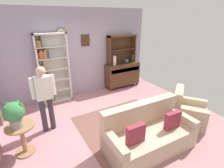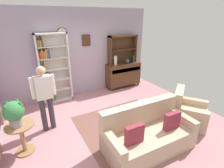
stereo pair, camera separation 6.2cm
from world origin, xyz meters
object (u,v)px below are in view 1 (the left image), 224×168
at_px(bookshelf, 51,71).
at_px(vase_tall, 115,61).
at_px(sideboard_hutch, 121,45).
at_px(plant_stand, 22,136).
at_px(armchair_floral, 187,112).
at_px(potted_plant_large, 14,113).
at_px(vase_round, 127,61).
at_px(couch_floral, 148,134).
at_px(sideboard, 122,74).
at_px(person_reading, 44,95).
at_px(bottle_wine, 133,59).

height_order(bookshelf, vase_tall, bookshelf).
distance_m(sideboard_hutch, plant_stand, 4.25).
bearing_deg(armchair_floral, potted_plant_large, 166.55).
bearing_deg(vase_round, couch_floral, -116.77).
xyz_separation_m(sideboard, sideboard_hutch, (0.00, 0.11, 1.05)).
distance_m(couch_floral, person_reading, 2.38).
distance_m(vase_round, person_reading, 3.38).
height_order(sideboard, bottle_wine, bottle_wine).
height_order(vase_round, plant_stand, vase_round).
relative_size(vase_tall, couch_floral, 0.18).
height_order(vase_round, potted_plant_large, potted_plant_large).
bearing_deg(person_reading, vase_round, 22.86).
xyz_separation_m(vase_tall, vase_round, (0.52, 0.01, -0.08)).
bearing_deg(armchair_floral, vase_round, 89.35).
relative_size(couch_floral, plant_stand, 2.88).
distance_m(bookshelf, person_reading, 1.54).
distance_m(vase_round, bottle_wine, 0.27).
relative_size(sideboard_hutch, potted_plant_large, 2.19).
relative_size(armchair_floral, plant_stand, 1.69).
height_order(bookshelf, vase_round, bookshelf).
distance_m(bookshelf, plant_stand, 2.33).
distance_m(sideboard, armchair_floral, 2.83).
bearing_deg(sideboard_hutch, vase_round, -53.52).
bearing_deg(plant_stand, couch_floral, -26.37).
bearing_deg(plant_stand, sideboard, 28.36).
xyz_separation_m(sideboard_hutch, potted_plant_large, (-3.59, -2.05, -0.63)).
height_order(vase_tall, potted_plant_large, vase_tall).
distance_m(vase_round, potted_plant_large, 4.17).
xyz_separation_m(bottle_wine, couch_floral, (-1.74, -2.92, -0.75)).
relative_size(bookshelf, person_reading, 1.35).
bearing_deg(sideboard, vase_tall, -168.37).
height_order(plant_stand, person_reading, person_reading).
height_order(sideboard_hutch, bottle_wine, sideboard_hutch).
distance_m(bookshelf, vase_tall, 2.14).
distance_m(bookshelf, couch_floral, 3.38).
distance_m(sideboard, plant_stand, 4.04).
relative_size(sideboard, person_reading, 0.83).
bearing_deg(vase_tall, bookshelf, 175.59).
bearing_deg(vase_round, sideboard, 152.83).
height_order(bookshelf, person_reading, bookshelf).
bearing_deg(sideboard, vase_round, -27.17).
bearing_deg(sideboard_hutch, bottle_wine, -26.96).
height_order(armchair_floral, potted_plant_large, potted_plant_large).
relative_size(sideboard_hutch, couch_floral, 0.60).
xyz_separation_m(sideboard_hutch, couch_floral, (-1.35, -3.12, -1.25)).
bearing_deg(vase_round, potted_plant_large, -153.27).
bearing_deg(person_reading, sideboard, 24.81).
relative_size(bottle_wine, plant_stand, 0.45).
xyz_separation_m(armchair_floral, plant_stand, (-3.65, 0.91, 0.10)).
bearing_deg(vase_tall, plant_stand, -149.84).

